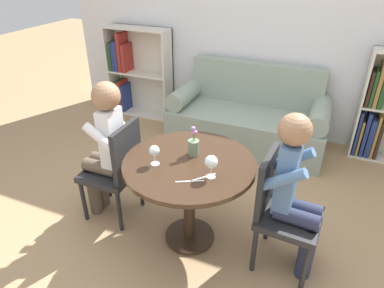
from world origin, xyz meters
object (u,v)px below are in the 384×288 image
object	(u,v)px
couch	(248,119)
wine_glass_right	(211,162)
bookshelf_left	(134,72)
chair_left	(117,168)
person_left	(105,147)
person_right	(296,193)
flower_vase	(194,145)
wine_glass_left	(154,151)
chair_right	(280,207)

from	to	relation	value
couch	wine_glass_right	world-z (taller)	couch
bookshelf_left	chair_left	xyz separation A→B (m)	(1.06, -2.00, -0.10)
person_left	wine_glass_right	bearing A→B (deg)	80.45
couch	person_right	distance (m)	1.91
person_right	wine_glass_right	size ratio (longest dim) A/B	7.40
person_left	flower_vase	xyz separation A→B (m)	(0.75, 0.08, 0.14)
bookshelf_left	wine_glass_left	xyz separation A→B (m)	(1.52, -2.16, 0.25)
couch	wine_glass_left	distance (m)	1.97
chair_left	wine_glass_left	size ratio (longest dim) A/B	6.05
bookshelf_left	flower_vase	size ratio (longest dim) A/B	5.23
person_left	person_right	size ratio (longest dim) A/B	1.02
couch	chair_left	world-z (taller)	couch
person_left	person_right	xyz separation A→B (m)	(1.52, 0.01, -0.02)
person_right	flower_vase	world-z (taller)	person_right
wine_glass_left	bookshelf_left	bearing A→B (deg)	125.10
wine_glass_right	flower_vase	size ratio (longest dim) A/B	0.71
bookshelf_left	wine_glass_right	world-z (taller)	bookshelf_left
chair_right	wine_glass_left	distance (m)	0.97
wine_glass_right	chair_left	bearing A→B (deg)	170.39
person_right	flower_vase	distance (m)	0.79
chair_right	person_left	size ratio (longest dim) A/B	0.73
person_right	flower_vase	bearing A→B (deg)	88.96
couch	bookshelf_left	size ratio (longest dim) A/B	1.49
chair_left	person_left	distance (m)	0.20
couch	wine_glass_right	distance (m)	1.97
person_left	wine_glass_right	distance (m)	0.99
flower_vase	person_left	bearing A→B (deg)	-174.24
bookshelf_left	chair_left	world-z (taller)	bookshelf_left
person_left	wine_glass_left	bearing A→B (deg)	73.48
wine_glass_left	wine_glass_right	xyz separation A→B (m)	(0.42, 0.01, 0.01)
chair_right	wine_glass_right	xyz separation A→B (m)	(-0.46, -0.17, 0.36)
person_left	chair_left	bearing A→B (deg)	90.64
person_left	chair_right	bearing A→B (deg)	89.99
chair_right	wine_glass_right	bearing A→B (deg)	113.64
bookshelf_left	flower_vase	world-z (taller)	bookshelf_left
wine_glass_left	wine_glass_right	world-z (taller)	wine_glass_right
person_left	couch	bearing A→B (deg)	155.48
person_right	wine_glass_left	bearing A→B (deg)	103.23
flower_vase	bookshelf_left	bearing A→B (deg)	131.68
wine_glass_left	chair_right	bearing A→B (deg)	11.22
wine_glass_left	person_right	bearing A→B (deg)	9.70
chair_left	wine_glass_left	distance (m)	0.60
wine_glass_left	flower_vase	bearing A→B (deg)	48.52
bookshelf_left	chair_right	world-z (taller)	bookshelf_left
chair_right	wine_glass_right	size ratio (longest dim) A/B	5.48
chair_right	person_right	xyz separation A→B (m)	(0.09, -0.01, 0.16)
person_left	person_right	distance (m)	1.52
bookshelf_left	person_left	xyz separation A→B (m)	(0.97, -2.00, 0.08)
bookshelf_left	wine_glass_left	bearing A→B (deg)	-54.90
chair_left	bookshelf_left	bearing A→B (deg)	-153.10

